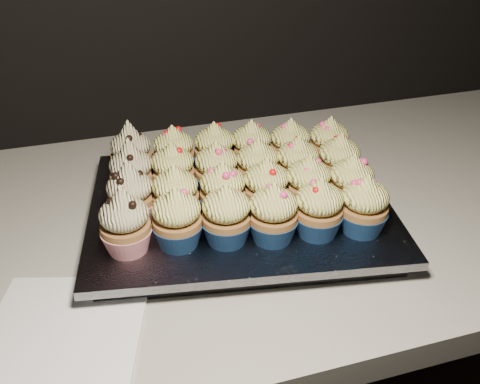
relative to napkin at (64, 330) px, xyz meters
The scene contains 28 objects.
worktop 0.26m from the napkin, 45.95° to the left, with size 2.44×0.64×0.04m, color beige.
napkin is the anchor object (origin of this frame).
baking_tray 0.29m from the napkin, 30.57° to the left, with size 0.39×0.30×0.02m, color black.
foil_lining 0.29m from the napkin, 30.57° to the left, with size 0.42×0.33×0.01m, color silver.
cupcake_0 0.14m from the napkin, 44.43° to the left, with size 0.06×0.06×0.10m.
cupcake_1 0.18m from the napkin, 27.26° to the left, with size 0.06×0.06×0.08m.
cupcake_2 0.23m from the napkin, 17.45° to the left, with size 0.06×0.06×0.08m.
cupcake_3 0.28m from the napkin, 11.06° to the left, with size 0.06×0.06×0.08m.
cupcake_4 0.33m from the napkin, ahead, with size 0.06×0.06×0.08m.
cupcake_5 0.39m from the napkin, ahead, with size 0.06×0.06×0.08m.
cupcake_6 0.19m from the napkin, 55.62° to the left, with size 0.06×0.06×0.10m.
cupcake_7 0.21m from the napkin, 39.84° to the left, with size 0.06×0.06×0.08m.
cupcake_8 0.26m from the napkin, 28.90° to the left, with size 0.06×0.06×0.08m.
cupcake_9 0.31m from the napkin, 22.42° to the left, with size 0.06×0.06×0.08m.
cupcake_10 0.36m from the napkin, 17.58° to the left, with size 0.06×0.06×0.08m.
cupcake_11 0.41m from the napkin, 13.05° to the left, with size 0.06×0.06×0.08m.
cupcake_12 0.24m from the napkin, 62.23° to the left, with size 0.06×0.06×0.10m.
cupcake_13 0.26m from the napkin, 49.82° to the left, with size 0.06×0.06×0.08m.
cupcake_14 0.30m from the napkin, 38.72° to the left, with size 0.06×0.06×0.08m.
cupcake_15 0.34m from the napkin, 31.22° to the left, with size 0.06×0.06×0.08m.
cupcake_16 0.38m from the napkin, 25.52° to the left, with size 0.06×0.06×0.08m.
cupcake_17 0.44m from the napkin, 20.76° to the left, with size 0.06×0.06×0.08m.
cupcake_18 0.30m from the napkin, 66.53° to the left, with size 0.06×0.06×0.10m.
cupcake_19 0.31m from the napkin, 54.71° to the left, with size 0.06×0.06×0.08m.
cupcake_20 0.35m from the napkin, 45.51° to the left, with size 0.06×0.06×0.08m.
cupcake_21 0.38m from the napkin, 38.44° to the left, with size 0.06×0.06×0.08m.
cupcake_22 0.42m from the napkin, 32.08° to the left, with size 0.06×0.06×0.08m.
cupcake_23 0.47m from the napkin, 26.90° to the left, with size 0.06×0.06×0.08m.
Camera 1 is at (-0.11, 1.05, 1.35)m, focal length 40.00 mm.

